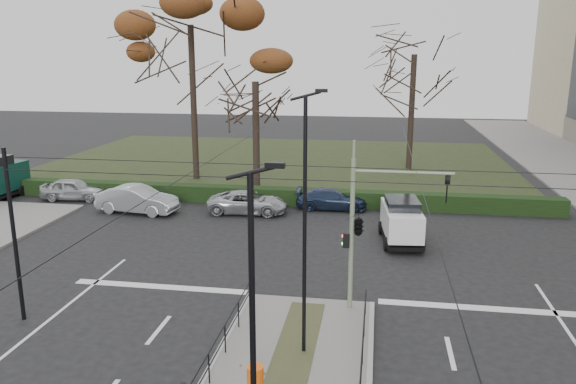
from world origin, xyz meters
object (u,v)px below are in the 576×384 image
litter_bin (255,378)px  bare_tree_near (255,90)px  streetlamp_median_far (305,225)px  parked_car_fourth (248,202)px  parked_car_third (331,199)px  traffic_light (361,223)px  parked_car_second (137,200)px  white_van (401,220)px  rust_tree (190,25)px  streetlamp_median_near (254,367)px  parked_car_first (73,189)px  bare_tree_center (414,63)px

litter_bin → bare_tree_near: 23.34m
streetlamp_median_far → parked_car_fourth: (-5.29, 15.18, -3.50)m
parked_car_third → traffic_light: bearing=-172.4°
parked_car_fourth → parked_car_second: bearing=96.0°
parked_car_third → white_van: (3.84, -5.55, 0.54)m
rust_tree → parked_car_third: bearing=-32.0°
streetlamp_median_far → parked_car_second: size_ratio=1.66×
parked_car_second → parked_car_fourth: 6.40m
streetlamp_median_near → parked_car_first: size_ratio=1.79×
traffic_light → bare_tree_near: bearing=114.3°
parked_car_fourth → rust_tree: 14.34m
litter_bin → parked_car_fourth: 18.61m
streetlamp_median_far → rust_tree: 26.71m
parked_car_fourth → white_van: 9.39m
bare_tree_near → parked_car_third: bearing=-25.2°
litter_bin → bare_tree_near: bearing=102.2°
traffic_light → streetlamp_median_near: size_ratio=0.75×
parked_car_second → streetlamp_median_near: bearing=-144.8°
traffic_light → bare_tree_near: 17.73m
litter_bin → traffic_light: bearing=69.1°
bare_tree_center → white_van: bearing=-93.9°
traffic_light → bare_tree_center: (2.95, 25.97, 5.03)m
bare_tree_near → litter_bin: bearing=-77.8°
white_van → bare_tree_near: (-8.87, 7.92, 5.62)m
parked_car_first → white_van: (20.07, -5.16, 0.47)m
traffic_light → parked_car_fourth: (-6.79, 11.84, -2.63)m
white_van → rust_tree: size_ratio=0.29×
traffic_light → litter_bin: 7.07m
parked_car_first → parked_car_third: parked_car_first is taller
parked_car_second → traffic_light: bearing=-123.3°
parked_car_third → rust_tree: size_ratio=0.29×
streetlamp_median_far → parked_car_third: 17.20m
parked_car_fourth → parked_car_first: bearing=81.6°
streetlamp_median_far → parked_car_first: 23.77m
parked_car_first → white_van: size_ratio=0.97×
traffic_light → parked_car_second: (-13.12, 10.92, -2.49)m
parked_car_second → bare_tree_center: (16.08, 15.05, 7.52)m
litter_bin → rust_tree: (-10.19, 26.25, 9.97)m
streetlamp_median_far → parked_car_third: (-0.61, 16.82, -3.53)m
traffic_light → parked_car_second: bearing=140.2°
parked_car_second → rust_tree: bearing=3.0°
streetlamp_median_far → bare_tree_near: 20.17m
litter_bin → white_van: size_ratio=0.27×
traffic_light → rust_tree: size_ratio=0.38×
streetlamp_median_near → rust_tree: 33.12m
bare_tree_near → parked_car_second: bearing=-140.5°
streetlamp_median_far → rust_tree: (-11.07, 23.35, 6.77)m
bare_tree_center → bare_tree_near: 14.38m
white_van → parked_car_fourth: bearing=155.3°
white_van → bare_tree_center: size_ratio=0.35×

